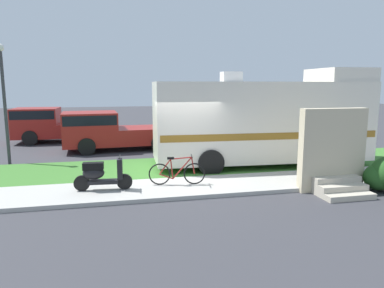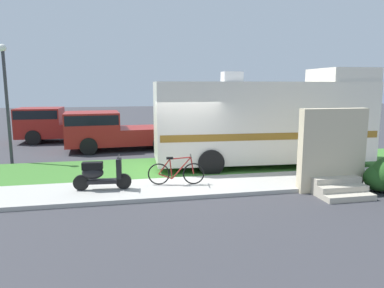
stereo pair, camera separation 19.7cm
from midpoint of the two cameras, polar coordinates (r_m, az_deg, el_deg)
name	(u,v)px [view 1 (the left image)]	position (r m, az deg, el deg)	size (l,w,h in m)	color
ground_plane	(185,179)	(11.87, -1.54, -5.53)	(80.00, 80.00, 0.00)	#38383D
sidewalk	(193,187)	(10.73, -0.30, -6.84)	(24.00, 2.00, 0.12)	#ADAAA3
grass_strip	(177,167)	(13.30, -2.79, -3.73)	(24.00, 3.40, 0.08)	#3D752D
motorhome_rv	(264,120)	(13.75, 10.96, 3.74)	(8.09, 2.84, 3.66)	silver
scooter	(101,174)	(10.44, -14.80, -4.67)	(1.62, 0.50, 0.97)	black
bicycle	(177,172)	(10.68, -2.92, -4.54)	(1.67, 0.52, 0.88)	black
pickup_truck_near	(110,130)	(17.32, -13.26, 2.22)	(5.49, 2.51, 1.81)	maroon
pickup_truck_far	(53,124)	(20.68, -21.50, 2.97)	(5.05, 2.20, 1.83)	maroon
porch_steps	(334,159)	(11.04, 21.14, -2.17)	(2.00, 1.26, 2.40)	#BCB29E
bottle_green	(346,174)	(12.45, 22.87, -4.44)	(0.07, 0.07, 0.28)	navy
street_lamp_post	(4,93)	(15.40, -28.03, 7.13)	(0.28, 0.28, 4.55)	#333338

